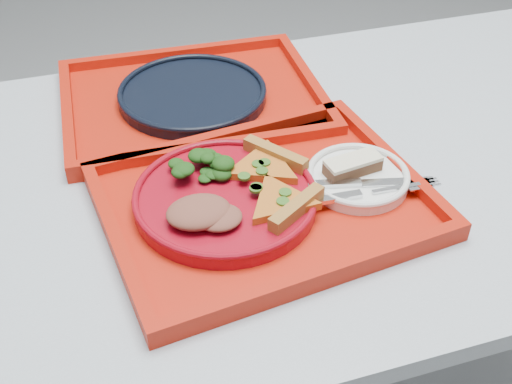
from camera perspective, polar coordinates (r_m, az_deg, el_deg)
table at (r=1.10m, az=8.29°, el=0.63°), size 1.60×0.80×0.75m
tray_main at (r=0.92m, az=0.75°, el=-1.14°), size 0.49×0.40×0.01m
tray_far at (r=1.16m, az=-5.62°, el=7.94°), size 0.46×0.37×0.01m
dinner_plate at (r=0.91m, az=-2.73°, el=-0.70°), size 0.26×0.26×0.02m
side_plate at (r=0.96m, az=9.02°, el=1.13°), size 0.15×0.15×0.01m
navy_plate at (r=1.15m, az=-5.66°, el=8.53°), size 0.26×0.26×0.02m
pizza_slice_a at (r=0.88m, az=2.15°, el=-0.63°), size 0.15×0.15×0.02m
pizza_slice_b at (r=0.94m, az=0.66°, el=2.50°), size 0.16×0.16×0.02m
salad_heap at (r=0.93m, az=-4.77°, el=2.52°), size 0.08×0.07×0.04m
meat_portion at (r=0.86m, az=-5.13°, el=-1.78°), size 0.09×0.07×0.03m
dessert_bar at (r=0.96m, az=8.60°, el=2.36°), size 0.09×0.05×0.02m
knife at (r=0.94m, az=10.21°, el=0.87°), size 0.18×0.06×0.01m
fork at (r=0.92m, az=10.18°, el=0.00°), size 0.19×0.03×0.01m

